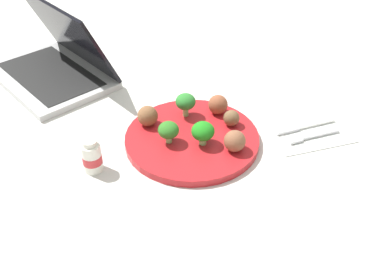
% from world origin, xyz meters
% --- Properties ---
extents(ground_plane, '(4.00, 4.00, 0.00)m').
position_xyz_m(ground_plane, '(0.00, 0.00, 0.00)').
color(ground_plane, beige).
extents(plate, '(0.28, 0.28, 0.02)m').
position_xyz_m(plate, '(0.00, 0.00, 0.01)').
color(plate, red).
rests_on(plate, ground_plane).
extents(broccoli_floret_near_rim, '(0.04, 0.04, 0.05)m').
position_xyz_m(broccoli_floret_near_rim, '(0.05, 0.01, 0.04)').
color(broccoli_floret_near_rim, '#8CBC6C').
rests_on(broccoli_floret_near_rim, plate).
extents(broccoli_floret_front_right, '(0.04, 0.04, 0.05)m').
position_xyz_m(broccoli_floret_front_right, '(-0.00, -0.08, 0.05)').
color(broccoli_floret_front_right, '#95C376').
rests_on(broccoli_floret_front_right, plate).
extents(broccoli_floret_back_left, '(0.05, 0.05, 0.05)m').
position_xyz_m(broccoli_floret_back_left, '(-0.02, 0.03, 0.05)').
color(broccoli_floret_back_left, '#90CD74').
rests_on(broccoli_floret_back_left, plate).
extents(meatball_mid_left, '(0.04, 0.04, 0.04)m').
position_xyz_m(meatball_mid_left, '(0.09, -0.06, 0.04)').
color(meatball_mid_left, brown).
rests_on(meatball_mid_left, plate).
extents(meatball_near_rim, '(0.04, 0.04, 0.04)m').
position_xyz_m(meatball_near_rim, '(-0.07, -0.07, 0.04)').
color(meatball_near_rim, brown).
rests_on(meatball_near_rim, plate).
extents(meatball_far_rim, '(0.04, 0.04, 0.04)m').
position_xyz_m(meatball_far_rim, '(-0.07, 0.06, 0.04)').
color(meatball_far_rim, brown).
rests_on(meatball_far_rim, plate).
extents(meatball_front_left, '(0.03, 0.03, 0.03)m').
position_xyz_m(meatball_front_left, '(-0.09, -0.02, 0.03)').
color(meatball_front_left, brown).
rests_on(meatball_front_left, plate).
extents(napkin, '(0.18, 0.14, 0.01)m').
position_xyz_m(napkin, '(-0.25, 0.02, 0.00)').
color(napkin, white).
rests_on(napkin, ground_plane).
extents(fork, '(0.12, 0.03, 0.01)m').
position_xyz_m(fork, '(-0.25, 0.03, 0.01)').
color(fork, silver).
rests_on(fork, napkin).
extents(knife, '(0.15, 0.04, 0.01)m').
position_xyz_m(knife, '(-0.24, -0.00, 0.01)').
color(knife, white).
rests_on(knife, napkin).
extents(yogurt_bottle, '(0.04, 0.04, 0.07)m').
position_xyz_m(yogurt_bottle, '(0.20, 0.05, 0.03)').
color(yogurt_bottle, white).
rests_on(yogurt_bottle, ground_plane).
extents(laptop, '(0.36, 0.39, 0.20)m').
position_xyz_m(laptop, '(0.29, -0.33, 0.04)').
color(laptop, '#B6B6B6').
rests_on(laptop, ground_plane).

